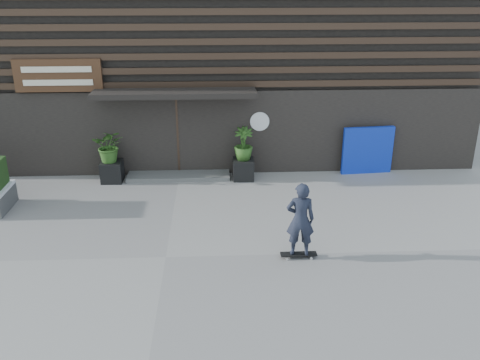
{
  "coord_description": "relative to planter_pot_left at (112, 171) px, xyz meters",
  "views": [
    {
      "loc": [
        1.13,
        -9.75,
        5.74
      ],
      "look_at": [
        1.67,
        1.6,
        1.1
      ],
      "focal_mm": 38.91,
      "sensor_mm": 36.0,
      "label": 1
    }
  ],
  "objects": [
    {
      "name": "ground",
      "position": [
        1.9,
        -4.4,
        -0.3
      ],
      "size": [
        80.0,
        80.0,
        0.0
      ],
      "primitive_type": "plane",
      "color": "gray",
      "rests_on": "ground"
    },
    {
      "name": "entrance_step",
      "position": [
        1.9,
        0.2,
        -0.24
      ],
      "size": [
        3.0,
        0.8,
        0.12
      ],
      "primitive_type": "cube",
      "color": "#535350",
      "rests_on": "ground"
    },
    {
      "name": "planter_pot_left",
      "position": [
        0.0,
        0.0,
        0.0
      ],
      "size": [
        0.6,
        0.6,
        0.6
      ],
      "primitive_type": "cube",
      "color": "black",
      "rests_on": "ground"
    },
    {
      "name": "bamboo_left",
      "position": [
        0.0,
        0.0,
        0.78
      ],
      "size": [
        0.86,
        0.75,
        0.96
      ],
      "primitive_type": "imported",
      "color": "#2D591E",
      "rests_on": "planter_pot_left"
    },
    {
      "name": "planter_pot_right",
      "position": [
        3.8,
        0.0,
        0.0
      ],
      "size": [
        0.6,
        0.6,
        0.6
      ],
      "primitive_type": "cube",
      "color": "black",
      "rests_on": "ground"
    },
    {
      "name": "bamboo_right",
      "position": [
        3.8,
        0.0,
        0.78
      ],
      "size": [
        0.54,
        0.54,
        0.96
      ],
      "primitive_type": "imported",
      "color": "#2D591E",
      "rests_on": "planter_pot_right"
    },
    {
      "name": "blue_tarp",
      "position": [
        7.52,
        0.3,
        0.42
      ],
      "size": [
        1.53,
        0.25,
        1.43
      ],
      "primitive_type": "cube",
      "rotation": [
        0.0,
        0.0,
        0.09
      ],
      "color": "#0D28B4",
      "rests_on": "ground"
    },
    {
      "name": "building",
      "position": [
        1.9,
        5.56,
        3.69
      ],
      "size": [
        18.0,
        11.0,
        8.0
      ],
      "color": "black",
      "rests_on": "ground"
    },
    {
      "name": "skateboarder",
      "position": [
        4.74,
        -4.55,
        0.6
      ],
      "size": [
        0.78,
        0.43,
        1.72
      ],
      "color": "black",
      "rests_on": "ground"
    }
  ]
}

